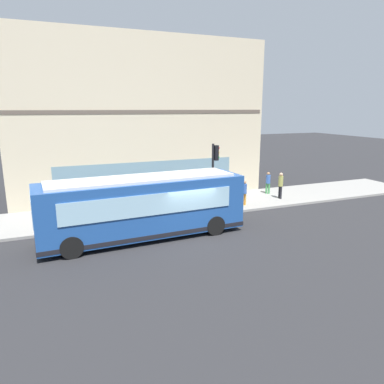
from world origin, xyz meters
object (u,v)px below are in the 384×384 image
(pedestrian_near_building_entrance, at_px, (281,184))
(newspaper_vending_box, at_px, (218,198))
(pedestrian_by_light_pole, at_px, (268,181))
(city_bus_nearside, at_px, (143,207))
(pedestrian_walking_along_curb, at_px, (244,191))
(fire_hydrant, at_px, (180,207))
(traffic_light_near_corner, at_px, (215,165))

(pedestrian_near_building_entrance, bearing_deg, newspaper_vending_box, 89.04)
(pedestrian_by_light_pole, distance_m, newspaper_vending_box, 5.09)
(city_bus_nearside, bearing_deg, pedestrian_walking_along_curb, -68.59)
(city_bus_nearside, relative_size, fire_hydrant, 13.71)
(pedestrian_near_building_entrance, xyz_separation_m, newspaper_vending_box, (0.08, 4.79, -0.61))
(city_bus_nearside, bearing_deg, pedestrian_near_building_entrance, -71.77)
(pedestrian_by_light_pole, bearing_deg, pedestrian_walking_along_curb, 123.69)
(pedestrian_walking_along_curb, height_order, newspaper_vending_box, pedestrian_walking_along_curb)
(city_bus_nearside, relative_size, newspaper_vending_box, 11.27)
(city_bus_nearside, relative_size, pedestrian_by_light_pole, 6.32)
(pedestrian_walking_along_curb, bearing_deg, city_bus_nearside, 111.41)
(fire_hydrant, distance_m, newspaper_vending_box, 2.98)
(pedestrian_walking_along_curb, bearing_deg, traffic_light_near_corner, 99.01)
(traffic_light_near_corner, xyz_separation_m, newspaper_vending_box, (1.05, -0.78, -2.42))
(traffic_light_near_corner, relative_size, newspaper_vending_box, 4.58)
(pedestrian_walking_along_curb, xyz_separation_m, pedestrian_near_building_entrance, (0.60, -3.25, 0.13))
(traffic_light_near_corner, xyz_separation_m, pedestrian_near_building_entrance, (0.97, -5.57, -1.81))
(fire_hydrant, xyz_separation_m, pedestrian_walking_along_curb, (0.02, -4.44, 0.57))
(pedestrian_walking_along_curb, bearing_deg, pedestrian_by_light_pole, -56.31)
(pedestrian_walking_along_curb, relative_size, newspaper_vending_box, 1.81)
(pedestrian_walking_along_curb, relative_size, pedestrian_near_building_entrance, 0.89)
(traffic_light_near_corner, height_order, fire_hydrant, traffic_light_near_corner)
(traffic_light_near_corner, distance_m, fire_hydrant, 3.30)
(fire_hydrant, height_order, pedestrian_by_light_pole, pedestrian_by_light_pole)
(pedestrian_by_light_pole, bearing_deg, newspaper_vending_box, 107.36)
(fire_hydrant, relative_size, pedestrian_near_building_entrance, 0.40)
(pedestrian_near_building_entrance, bearing_deg, city_bus_nearside, 108.23)
(pedestrian_near_building_entrance, distance_m, newspaper_vending_box, 4.83)
(pedestrian_walking_along_curb, relative_size, pedestrian_by_light_pole, 1.02)
(pedestrian_by_light_pole, xyz_separation_m, newspaper_vending_box, (-1.51, 4.84, -0.46))
(fire_hydrant, xyz_separation_m, pedestrian_near_building_entrance, (0.63, -7.69, 0.70))
(traffic_light_near_corner, xyz_separation_m, pedestrian_walking_along_curb, (0.37, -2.32, -1.94))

